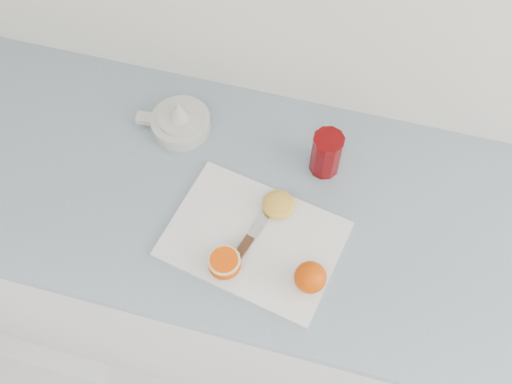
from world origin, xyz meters
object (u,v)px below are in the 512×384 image
Objects in this scene: half_orange at (224,263)px; red_tumbler at (326,155)px; counter at (257,271)px; cutting_board at (254,239)px; citrus_juicer at (180,121)px.

half_orange is 0.34m from red_tumbler.
counter is 0.51m from half_orange.
red_tumbler is (0.11, 0.22, 0.05)m from cutting_board.
cutting_board is 5.24× the size of half_orange.
counter is 0.54m from citrus_juicer.
red_tumbler is at bearing -3.64° from citrus_juicer.
cutting_board reaches higher than counter.
counter is 37.84× the size of half_orange.
half_orange is at bearing -57.39° from citrus_juicer.
red_tumbler is (0.36, -0.02, 0.03)m from citrus_juicer.
citrus_juicer is at bearing 176.36° from red_tumbler.
counter is at bearing 83.83° from half_orange.
red_tumbler is at bearing 42.35° from counter.
half_orange is 0.60× the size of red_tumbler.
citrus_juicer is (-0.23, 0.14, 0.47)m from counter.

